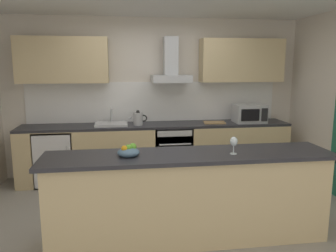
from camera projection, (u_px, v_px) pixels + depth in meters
ground at (170, 216)px, 4.11m from camera, size 5.90×4.53×0.02m
wall_back at (154, 97)px, 5.65m from camera, size 5.90×0.12×2.60m
backsplash_tile at (155, 102)px, 5.59m from camera, size 4.16×0.02×0.66m
counter_back at (157, 151)px, 5.43m from camera, size 4.31×0.60×0.90m
counter_island at (189, 197)px, 3.47m from camera, size 2.97×0.64×0.95m
upper_cabinets at (156, 60)px, 5.32m from camera, size 4.25×0.32×0.70m
oven at (172, 150)px, 5.44m from camera, size 0.60×0.62×0.80m
refrigerator at (56, 157)px, 5.19m from camera, size 0.58×0.60×0.85m
microwave at (249, 113)px, 5.49m from camera, size 0.50×0.38×0.30m
sink at (111, 124)px, 5.23m from camera, size 0.50×0.40×0.26m
kettle at (138, 119)px, 5.23m from camera, size 0.29×0.15×0.24m
range_hood at (171, 68)px, 5.33m from camera, size 0.62×0.45×0.72m
wine_glass at (234, 142)px, 3.34m from camera, size 0.08×0.08×0.18m
fruit_bowl at (129, 152)px, 3.29m from camera, size 0.22×0.22×0.13m
chopping_board at (214, 122)px, 5.44m from camera, size 0.36×0.26×0.02m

